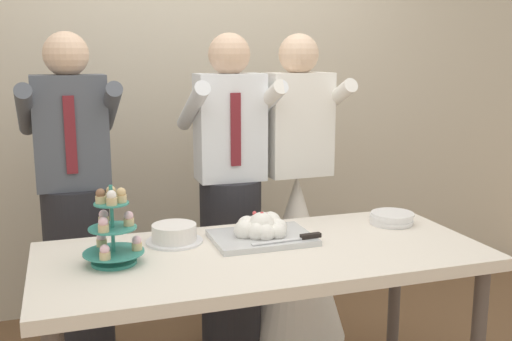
# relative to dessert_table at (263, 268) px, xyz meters

# --- Properties ---
(rear_wall) EXTENTS (5.20, 0.10, 2.90)m
(rear_wall) POSITION_rel_dessert_table_xyz_m (0.00, 1.46, 0.75)
(rear_wall) COLOR beige
(rear_wall) RESTS_ON ground_plane
(dessert_table) EXTENTS (1.80, 0.80, 0.78)m
(dessert_table) POSITION_rel_dessert_table_xyz_m (0.00, 0.00, 0.00)
(dessert_table) COLOR silver
(dessert_table) RESTS_ON ground_plane
(cupcake_stand) EXTENTS (0.23, 0.23, 0.31)m
(cupcake_stand) POSITION_rel_dessert_table_xyz_m (-0.59, 0.03, 0.20)
(cupcake_stand) COLOR teal
(cupcake_stand) RESTS_ON dessert_table
(main_cake_tray) EXTENTS (0.44, 0.31, 0.13)m
(main_cake_tray) POSITION_rel_dessert_table_xyz_m (0.04, 0.13, 0.11)
(main_cake_tray) COLOR silver
(main_cake_tray) RESTS_ON dessert_table
(plate_stack) EXTENTS (0.20, 0.21, 0.05)m
(plate_stack) POSITION_rel_dessert_table_xyz_m (0.69, 0.17, 0.10)
(plate_stack) COLOR white
(plate_stack) RESTS_ON dessert_table
(round_cake) EXTENTS (0.24, 0.24, 0.08)m
(round_cake) POSITION_rel_dessert_table_xyz_m (-0.32, 0.21, 0.11)
(round_cake) COLOR white
(round_cake) RESTS_ON dessert_table
(person_groom) EXTENTS (0.46, 0.49, 1.66)m
(person_groom) POSITION_rel_dessert_table_xyz_m (0.06, 0.71, 0.05)
(person_groom) COLOR #232328
(person_groom) RESTS_ON ground_plane
(person_bride) EXTENTS (0.56, 0.56, 1.66)m
(person_bride) POSITION_rel_dessert_table_xyz_m (0.44, 0.72, -0.12)
(person_bride) COLOR white
(person_bride) RESTS_ON ground_plane
(person_guest) EXTENTS (0.47, 0.50, 1.66)m
(person_guest) POSITION_rel_dessert_table_xyz_m (-0.71, 0.77, 0.05)
(person_guest) COLOR #232328
(person_guest) RESTS_ON ground_plane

